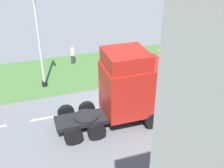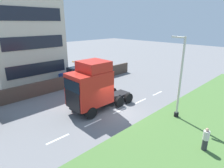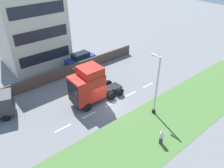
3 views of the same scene
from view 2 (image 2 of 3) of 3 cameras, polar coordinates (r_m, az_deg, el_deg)
ground_plane at (r=17.24m, az=0.79°, el=-8.83°), size 120.00×120.00×0.00m
grass_verge at (r=14.28m, az=18.92°, el=-16.19°), size 7.00×44.00×0.01m
lane_markings at (r=17.69m, az=2.40°, el=-8.09°), size 0.16×14.60×0.00m
boundary_wall at (r=23.67m, az=-14.88°, el=0.29°), size 0.25×24.00×1.59m
building_block at (r=29.12m, az=-25.77°, el=12.19°), size 8.30×8.90×12.39m
lorry_cab at (r=16.96m, az=-6.11°, el=-0.85°), size 2.76×6.67×4.78m
parked_car at (r=26.74m, az=-10.59°, el=3.03°), size 2.01×4.83×1.98m
lamp_post at (r=16.45m, az=19.82°, el=0.30°), size 1.32×0.39×6.85m
pedestrian at (r=13.76m, az=26.61°, el=-14.87°), size 0.39×0.39×1.59m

